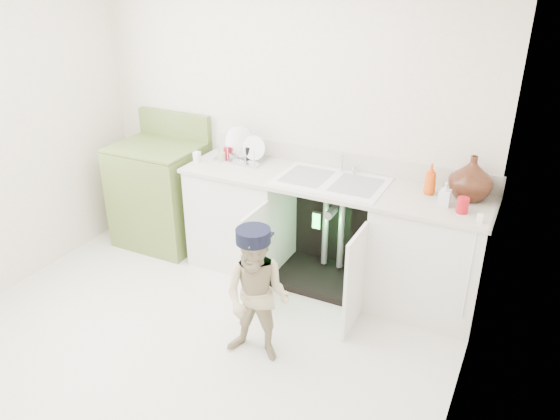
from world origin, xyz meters
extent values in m
plane|color=silver|center=(0.00, 0.00, 0.00)|extent=(3.50, 3.50, 0.00)
cube|color=#EFE7CD|center=(0.00, 1.50, 1.25)|extent=(3.50, 2.50, 0.02)
cube|color=#EFE7CD|center=(1.75, 0.00, 1.25)|extent=(2.50, 3.00, 0.02)
cube|color=silver|center=(-0.25, 1.20, 0.43)|extent=(0.80, 0.60, 0.86)
cube|color=silver|center=(1.35, 1.20, 0.43)|extent=(0.80, 0.60, 0.86)
cube|color=black|center=(0.55, 1.47, 0.43)|extent=(0.80, 0.06, 0.86)
cube|color=black|center=(0.55, 1.20, 0.03)|extent=(0.80, 0.60, 0.06)
cylinder|color=gray|center=(0.48, 1.30, 0.45)|extent=(0.05, 0.05, 0.70)
cylinder|color=gray|center=(0.62, 1.30, 0.45)|extent=(0.05, 0.05, 0.70)
cylinder|color=gray|center=(0.55, 1.25, 0.62)|extent=(0.07, 0.18, 0.07)
cube|color=silver|center=(0.15, 0.70, 0.40)|extent=(0.03, 0.40, 0.76)
cube|color=silver|center=(0.95, 0.70, 0.40)|extent=(0.02, 0.40, 0.76)
cube|color=beige|center=(0.55, 1.20, 0.89)|extent=(2.44, 0.64, 0.03)
cube|color=beige|center=(0.55, 1.49, 0.98)|extent=(2.44, 0.02, 0.15)
cube|color=white|center=(0.55, 1.20, 0.90)|extent=(0.85, 0.55, 0.02)
cube|color=gray|center=(0.34, 1.20, 0.91)|extent=(0.34, 0.40, 0.01)
cube|color=gray|center=(0.76, 1.20, 0.91)|extent=(0.34, 0.40, 0.01)
cylinder|color=silver|center=(0.55, 1.42, 0.99)|extent=(0.03, 0.03, 0.17)
cylinder|color=silver|center=(0.55, 1.36, 1.06)|extent=(0.02, 0.14, 0.02)
cylinder|color=silver|center=(0.66, 1.42, 0.94)|extent=(0.04, 0.04, 0.06)
cylinder|color=white|center=(1.68, 0.89, 0.55)|extent=(0.01, 0.01, 0.70)
cube|color=white|center=(1.68, 0.98, 0.93)|extent=(0.04, 0.02, 0.06)
cube|color=silver|center=(-0.31, 1.32, 0.91)|extent=(0.43, 0.28, 0.02)
cylinder|color=silver|center=(-0.34, 1.34, 0.99)|extent=(0.26, 0.10, 0.26)
cylinder|color=white|center=(-0.19, 1.32, 0.98)|extent=(0.21, 0.05, 0.21)
cylinder|color=silver|center=(-0.48, 1.22, 0.98)|extent=(0.01, 0.01, 0.12)
cylinder|color=silver|center=(-0.39, 1.22, 0.98)|extent=(0.01, 0.01, 0.12)
cylinder|color=silver|center=(-0.31, 1.22, 0.98)|extent=(0.01, 0.01, 0.12)
cylinder|color=silver|center=(-0.22, 1.22, 0.98)|extent=(0.01, 0.01, 0.12)
cylinder|color=silver|center=(-0.14, 1.22, 0.98)|extent=(0.01, 0.01, 0.12)
imported|color=#4D3016|center=(1.55, 1.34, 1.06)|extent=(0.31, 0.31, 0.32)
imported|color=#E74E0C|center=(1.28, 1.30, 1.01)|extent=(0.09, 0.09, 0.23)
imported|color=white|center=(1.42, 1.14, 0.99)|extent=(0.08, 0.08, 0.17)
cylinder|color=red|center=(1.55, 1.08, 0.96)|extent=(0.08, 0.08, 0.11)
cylinder|color=#B60F26|center=(-0.44, 1.28, 0.95)|extent=(0.05, 0.05, 0.10)
cylinder|color=tan|center=(-0.44, 1.20, 0.94)|extent=(0.06, 0.06, 0.08)
cylinder|color=black|center=(-0.25, 1.32, 0.96)|extent=(0.04, 0.04, 0.12)
cube|color=white|center=(-0.62, 1.10, 0.95)|extent=(0.05, 0.05, 0.09)
cube|color=olive|center=(-1.11, 1.18, 0.46)|extent=(0.76, 0.65, 0.92)
cube|color=olive|center=(-1.11, 1.18, 0.94)|extent=(0.76, 0.65, 0.02)
cube|color=olive|center=(-1.11, 1.46, 1.07)|extent=(0.76, 0.06, 0.24)
cylinder|color=black|center=(-1.30, 1.02, 0.93)|extent=(0.17, 0.17, 0.02)
cylinder|color=silver|center=(-1.30, 1.02, 0.95)|extent=(0.20, 0.20, 0.01)
cylinder|color=black|center=(-1.30, 1.33, 0.93)|extent=(0.17, 0.17, 0.02)
cylinder|color=silver|center=(-1.30, 1.33, 0.95)|extent=(0.20, 0.20, 0.01)
cylinder|color=black|center=(-0.92, 1.02, 0.93)|extent=(0.17, 0.17, 0.02)
cylinder|color=silver|center=(-0.92, 1.02, 0.95)|extent=(0.20, 0.20, 0.01)
cylinder|color=black|center=(-0.92, 1.33, 0.93)|extent=(0.17, 0.17, 0.02)
cylinder|color=silver|center=(-0.92, 1.33, 0.95)|extent=(0.20, 0.20, 0.01)
imported|color=tan|center=(0.48, 0.12, 0.47)|extent=(0.49, 0.40, 0.94)
cylinder|color=black|center=(0.48, 0.12, 0.91)|extent=(0.24, 0.24, 0.09)
cube|color=black|center=(0.47, 0.22, 0.88)|extent=(0.18, 0.11, 0.01)
cube|color=black|center=(0.58, 0.86, 0.72)|extent=(0.07, 0.01, 0.14)
cube|color=#26F23F|center=(0.58, 0.85, 0.72)|extent=(0.06, 0.00, 0.12)
camera|label=1|loc=(1.94, -2.46, 2.50)|focal=35.00mm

